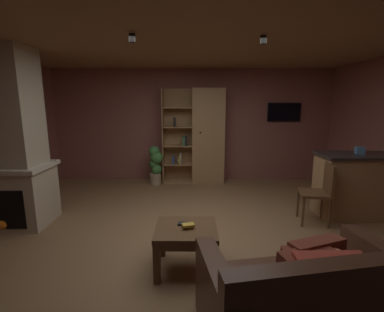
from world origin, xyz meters
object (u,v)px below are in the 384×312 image
(stone_fireplace, at_px, (8,148))
(kitchen_bar_counter, at_px, (363,185))
(coffee_table, at_px, (185,236))
(dining_chair, at_px, (319,189))
(bookshelf_cabinet, at_px, (203,137))
(tissue_box, at_px, (358,150))
(table_book_0, at_px, (183,224))
(leather_couch, at_px, (306,301))
(wall_mounted_tv, at_px, (283,112))
(potted_floor_plant, at_px, (154,164))
(table_book_1, at_px, (187,225))

(stone_fireplace, height_order, kitchen_bar_counter, stone_fireplace)
(coffee_table, distance_m, dining_chair, 2.30)
(bookshelf_cabinet, height_order, tissue_box, bookshelf_cabinet)
(kitchen_bar_counter, relative_size, table_book_0, 12.00)
(tissue_box, xyz_separation_m, leather_couch, (-1.76, -2.39, -0.74))
(bookshelf_cabinet, distance_m, table_book_0, 3.39)
(table_book_0, relative_size, wall_mounted_tv, 0.17)
(potted_floor_plant, bearing_deg, dining_chair, -36.45)
(stone_fireplace, bearing_deg, leather_couch, -30.40)
(kitchen_bar_counter, distance_m, tissue_box, 0.57)
(bookshelf_cabinet, distance_m, tissue_box, 3.04)
(tissue_box, distance_m, coffee_table, 3.14)
(stone_fireplace, xyz_separation_m, wall_mounted_tv, (4.73, 2.48, 0.43))
(coffee_table, distance_m, table_book_1, 0.13)
(bookshelf_cabinet, xyz_separation_m, leather_couch, (0.60, -4.31, -0.72))
(leather_couch, height_order, table_book_1, leather_couch)
(coffee_table, bearing_deg, table_book_0, 111.27)
(coffee_table, relative_size, table_book_0, 5.29)
(kitchen_bar_counter, relative_size, table_book_1, 11.72)
(stone_fireplace, bearing_deg, tissue_box, 3.76)
(stone_fireplace, relative_size, table_book_1, 19.99)
(coffee_table, height_order, dining_chair, dining_chair)
(bookshelf_cabinet, height_order, potted_floor_plant, bookshelf_cabinet)
(kitchen_bar_counter, xyz_separation_m, table_book_1, (-2.80, -1.46, 0.01))
(stone_fireplace, bearing_deg, table_book_0, -22.81)
(dining_chair, distance_m, potted_floor_plant, 3.39)
(coffee_table, bearing_deg, tissue_box, 28.73)
(table_book_1, relative_size, potted_floor_plant, 0.15)
(table_book_0, height_order, dining_chair, dining_chair)
(dining_chair, height_order, wall_mounted_tv, wall_mounted_tv)
(kitchen_bar_counter, relative_size, potted_floor_plant, 1.73)
(table_book_0, bearing_deg, tissue_box, 27.39)
(coffee_table, relative_size, wall_mounted_tv, 0.88)
(table_book_1, height_order, dining_chair, dining_chair)
(table_book_0, bearing_deg, dining_chair, 28.63)
(table_book_1, bearing_deg, leather_couch, -44.60)
(leather_couch, relative_size, coffee_table, 2.51)
(table_book_0, bearing_deg, kitchen_bar_counter, 25.79)
(coffee_table, bearing_deg, wall_mounted_tv, 58.86)
(tissue_box, bearing_deg, dining_chair, -156.26)
(leather_couch, height_order, dining_chair, dining_chair)
(wall_mounted_tv, bearing_deg, bookshelf_cabinet, -173.48)
(bookshelf_cabinet, xyz_separation_m, coffee_table, (-0.33, -3.40, -0.66))
(stone_fireplace, xyz_separation_m, dining_chair, (4.53, 0.03, -0.62))
(stone_fireplace, relative_size, kitchen_bar_counter, 1.71)
(wall_mounted_tv, bearing_deg, tissue_box, -76.46)
(coffee_table, height_order, table_book_0, table_book_0)
(tissue_box, height_order, potted_floor_plant, tissue_box)
(potted_floor_plant, bearing_deg, leather_couch, -67.67)
(kitchen_bar_counter, xyz_separation_m, wall_mounted_tv, (-0.64, 2.16, 1.08))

